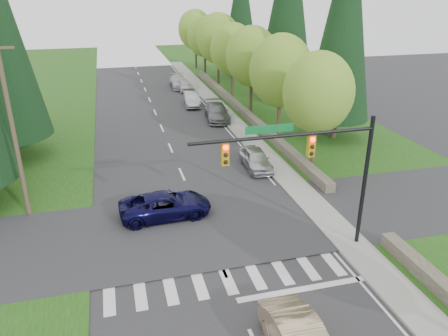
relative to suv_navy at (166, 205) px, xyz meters
name	(u,v)px	position (x,y,z in m)	size (l,w,h in m)	color
ground	(250,331)	(1.89, -9.80, -0.72)	(120.00, 120.00, 0.00)	#28282B
grass_east	(322,138)	(14.89, 10.20, -0.69)	(14.00, 110.00, 0.06)	#184713
cross_street	(205,228)	(1.89, -1.80, -0.72)	(120.00, 8.00, 0.10)	#28282B
sidewalk_east	(248,136)	(8.79, 12.20, -0.66)	(1.80, 80.00, 0.13)	gray
curb_east	(238,137)	(7.94, 12.20, -0.66)	(0.20, 80.00, 0.13)	gray
stone_wall_north	(240,108)	(10.49, 20.20, -0.37)	(0.70, 40.00, 0.70)	#4C4438
traffic_signal	(313,158)	(6.26, -5.30, 4.26)	(8.70, 0.37, 6.80)	black
utility_pole	(13,130)	(-7.61, 2.20, 4.42)	(1.60, 0.24, 10.00)	#473828
decid_tree_0	(318,93)	(11.09, 4.20, 4.88)	(4.80, 4.80, 8.37)	#38281C
decid_tree_1	(281,71)	(11.19, 11.20, 5.08)	(5.20, 5.20, 8.80)	#38281C
decid_tree_2	(252,56)	(10.99, 18.20, 5.21)	(5.00, 5.00, 8.82)	#38281C
decid_tree_3	(233,49)	(11.09, 25.20, 4.94)	(5.00, 5.00, 8.55)	#38281C
decid_tree_4	(218,38)	(11.19, 32.20, 5.34)	(5.40, 5.40, 9.18)	#38281C
decid_tree_5	(205,37)	(10.99, 39.20, 4.81)	(4.80, 4.80, 8.30)	#38281C
decid_tree_6	(195,30)	(11.09, 46.20, 5.14)	(5.20, 5.20, 8.86)	#38281C
conifer_e_a	(345,19)	(15.89, 10.20, 9.07)	(5.44, 5.44, 17.80)	#38281C
conifer_e_c	(241,8)	(15.89, 38.20, 8.57)	(5.10, 5.10, 16.80)	#38281C
suv_navy	(166,205)	(0.00, 0.00, 0.00)	(2.40, 5.20, 1.44)	#0B0A34
parked_car_a	(256,159)	(7.25, 5.45, 0.00)	(1.69, 4.21, 1.43)	#B5B4BA
parked_car_b	(217,112)	(7.49, 18.03, 0.05)	(2.16, 5.31, 1.54)	slate
parked_car_c	(192,99)	(6.09, 23.85, 0.01)	(1.55, 4.43, 1.46)	#9D9EA2
parked_car_d	(185,85)	(6.61, 31.21, -0.03)	(1.62, 4.03, 1.37)	silver
parked_car_e	(179,82)	(6.20, 33.20, 0.02)	(2.07, 5.10, 1.48)	#A8A8AD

